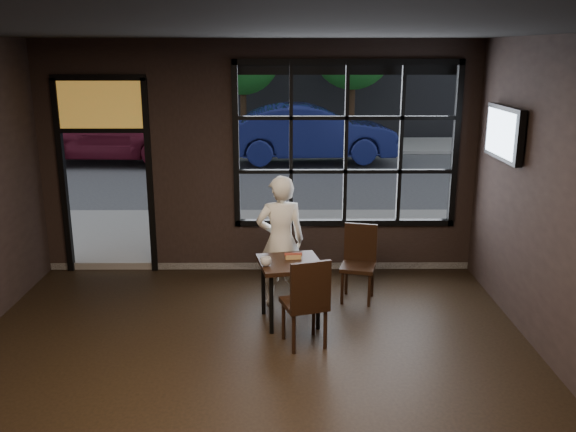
{
  "coord_description": "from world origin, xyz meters",
  "views": [
    {
      "loc": [
        0.35,
        -4.76,
        3.05
      ],
      "look_at": [
        0.4,
        2.2,
        1.15
      ],
      "focal_mm": 38.0,
      "sensor_mm": 36.0,
      "label": 1
    }
  ],
  "objects_px": {
    "cafe_table": "(290,291)",
    "navy_car": "(310,133)",
    "man": "(280,241)",
    "chair_near": "(304,301)"
  },
  "relations": [
    {
      "from": "cafe_table",
      "to": "navy_car",
      "type": "distance_m",
      "value": 10.1
    },
    {
      "from": "navy_car",
      "to": "man",
      "type": "bearing_deg",
      "value": 170.96
    },
    {
      "from": "chair_near",
      "to": "navy_car",
      "type": "bearing_deg",
      "value": -110.45
    },
    {
      "from": "chair_near",
      "to": "navy_car",
      "type": "relative_size",
      "value": 0.21
    },
    {
      "from": "man",
      "to": "navy_car",
      "type": "bearing_deg",
      "value": -102.84
    },
    {
      "from": "chair_near",
      "to": "man",
      "type": "xyz_separation_m",
      "value": [
        -0.25,
        1.08,
        0.32
      ]
    },
    {
      "from": "man",
      "to": "navy_car",
      "type": "xyz_separation_m",
      "value": [
        0.76,
        9.54,
        0.06
      ]
    },
    {
      "from": "man",
      "to": "navy_car",
      "type": "relative_size",
      "value": 0.35
    },
    {
      "from": "cafe_table",
      "to": "navy_car",
      "type": "relative_size",
      "value": 0.16
    },
    {
      "from": "cafe_table",
      "to": "navy_car",
      "type": "height_order",
      "value": "navy_car"
    }
  ]
}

